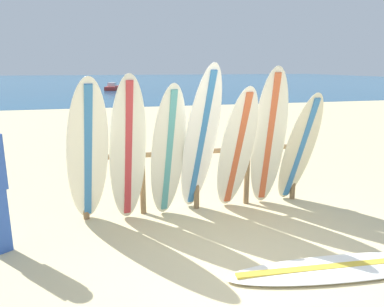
{
  "coord_description": "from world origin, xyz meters",
  "views": [
    {
      "loc": [
        -1.76,
        -3.14,
        2.29
      ],
      "look_at": [
        -0.27,
        2.65,
        0.86
      ],
      "focal_mm": 34.27,
      "sensor_mm": 36.0,
      "label": 1
    }
  ],
  "objects_px": {
    "surfboard_leaning_center_right": "(237,150)",
    "surfboard_leaning_right": "(269,139)",
    "surfboard_leaning_far_right": "(299,150)",
    "surfboard_rack": "(197,168)",
    "surfboard_leaning_center_left": "(168,153)",
    "surfboard_lying_on_sand": "(345,268)",
    "small_boat_offshore": "(112,87)",
    "surfboard_leaning_center": "(200,143)",
    "surfboard_leaning_left": "(128,151)",
    "surfboard_leaning_far_left": "(88,156)"
  },
  "relations": [
    {
      "from": "surfboard_leaning_center_right",
      "to": "surfboard_lying_on_sand",
      "type": "bearing_deg",
      "value": -72.95
    },
    {
      "from": "surfboard_leaning_far_left",
      "to": "surfboard_leaning_center_right",
      "type": "distance_m",
      "value": 2.23
    },
    {
      "from": "surfboard_leaning_left",
      "to": "surfboard_leaning_far_right",
      "type": "xyz_separation_m",
      "value": [
        2.77,
        0.05,
        -0.14
      ]
    },
    {
      "from": "surfboard_leaning_center",
      "to": "small_boat_offshore",
      "type": "height_order",
      "value": "surfboard_leaning_center"
    },
    {
      "from": "surfboard_leaning_far_left",
      "to": "small_boat_offshore",
      "type": "distance_m",
      "value": 32.25
    },
    {
      "from": "surfboard_leaning_far_left",
      "to": "surfboard_leaning_right",
      "type": "height_order",
      "value": "surfboard_leaning_right"
    },
    {
      "from": "surfboard_leaning_left",
      "to": "small_boat_offshore",
      "type": "bearing_deg",
      "value": 88.02
    },
    {
      "from": "surfboard_leaning_center",
      "to": "surfboard_leaning_center_right",
      "type": "relative_size",
      "value": 1.16
    },
    {
      "from": "surfboard_leaning_center",
      "to": "surfboard_leaning_right",
      "type": "relative_size",
      "value": 1.02
    },
    {
      "from": "surfboard_leaning_left",
      "to": "surfboard_leaning_center",
      "type": "relative_size",
      "value": 0.94
    },
    {
      "from": "surfboard_leaning_far_left",
      "to": "surfboard_leaning_center_left",
      "type": "bearing_deg",
      "value": 6.28
    },
    {
      "from": "surfboard_rack",
      "to": "small_boat_offshore",
      "type": "bearing_deg",
      "value": 90.0
    },
    {
      "from": "surfboard_leaning_center_left",
      "to": "surfboard_leaning_right",
      "type": "bearing_deg",
      "value": 1.61
    },
    {
      "from": "surfboard_rack",
      "to": "surfboard_lying_on_sand",
      "type": "xyz_separation_m",
      "value": [
        1.16,
        -2.26,
        -0.65
      ]
    },
    {
      "from": "surfboard_leaning_right",
      "to": "surfboard_leaning_far_right",
      "type": "distance_m",
      "value": 0.58
    },
    {
      "from": "surfboard_rack",
      "to": "surfboard_leaning_left",
      "type": "height_order",
      "value": "surfboard_leaning_left"
    },
    {
      "from": "surfboard_leaning_far_left",
      "to": "surfboard_leaning_center_right",
      "type": "bearing_deg",
      "value": 3.31
    },
    {
      "from": "surfboard_leaning_center_right",
      "to": "small_boat_offshore",
      "type": "distance_m",
      "value": 32.08
    },
    {
      "from": "surfboard_leaning_right",
      "to": "surfboard_leaning_far_right",
      "type": "height_order",
      "value": "surfboard_leaning_right"
    },
    {
      "from": "surfboard_leaning_center_right",
      "to": "small_boat_offshore",
      "type": "bearing_deg",
      "value": 91.0
    },
    {
      "from": "surfboard_leaning_right",
      "to": "surfboard_lying_on_sand",
      "type": "bearing_deg",
      "value": -88.65
    },
    {
      "from": "surfboard_leaning_left",
      "to": "surfboard_leaning_right",
      "type": "relative_size",
      "value": 0.96
    },
    {
      "from": "surfboard_leaning_center_left",
      "to": "surfboard_leaning_center",
      "type": "height_order",
      "value": "surfboard_leaning_center"
    },
    {
      "from": "surfboard_leaning_far_right",
      "to": "surfboard_lying_on_sand",
      "type": "bearing_deg",
      "value": -104.25
    },
    {
      "from": "surfboard_leaning_far_right",
      "to": "surfboard_lying_on_sand",
      "type": "relative_size",
      "value": 0.67
    },
    {
      "from": "surfboard_leaning_left",
      "to": "small_boat_offshore",
      "type": "xyz_separation_m",
      "value": [
        1.11,
        32.09,
        -0.85
      ]
    },
    {
      "from": "surfboard_leaning_far_right",
      "to": "surfboard_lying_on_sand",
      "type": "distance_m",
      "value": 2.25
    },
    {
      "from": "surfboard_rack",
      "to": "small_boat_offshore",
      "type": "xyz_separation_m",
      "value": [
        0.0,
        31.76,
        -0.43
      ]
    },
    {
      "from": "surfboard_leaning_center",
      "to": "surfboard_leaning_far_right",
      "type": "relative_size",
      "value": 1.23
    },
    {
      "from": "surfboard_rack",
      "to": "surfboard_lying_on_sand",
      "type": "distance_m",
      "value": 2.63
    },
    {
      "from": "surfboard_rack",
      "to": "surfboard_leaning_far_left",
      "type": "bearing_deg",
      "value": -165.31
    },
    {
      "from": "surfboard_leaning_far_right",
      "to": "surfboard_leaning_center_left",
      "type": "bearing_deg",
      "value": -179.23
    },
    {
      "from": "surfboard_rack",
      "to": "surfboard_leaning_far_right",
      "type": "height_order",
      "value": "surfboard_leaning_far_right"
    },
    {
      "from": "surfboard_leaning_right",
      "to": "small_boat_offshore",
      "type": "distance_m",
      "value": 32.05
    },
    {
      "from": "surfboard_lying_on_sand",
      "to": "surfboard_leaning_far_right",
      "type": "bearing_deg",
      "value": 75.75
    },
    {
      "from": "surfboard_leaning_center_left",
      "to": "surfboard_lying_on_sand",
      "type": "bearing_deg",
      "value": -49.26
    },
    {
      "from": "small_boat_offshore",
      "to": "surfboard_leaning_center_left",
      "type": "bearing_deg",
      "value": -90.93
    },
    {
      "from": "surfboard_leaning_center_right",
      "to": "surfboard_leaning_right",
      "type": "relative_size",
      "value": 0.88
    },
    {
      "from": "surfboard_rack",
      "to": "surfboard_leaning_center",
      "type": "distance_m",
      "value": 0.59
    },
    {
      "from": "surfboard_leaning_center",
      "to": "surfboard_leaning_far_right",
      "type": "bearing_deg",
      "value": 1.94
    },
    {
      "from": "surfboard_rack",
      "to": "surfboard_leaning_left",
      "type": "distance_m",
      "value": 1.23
    },
    {
      "from": "surfboard_leaning_center",
      "to": "surfboard_leaning_far_right",
      "type": "xyz_separation_m",
      "value": [
        1.7,
        0.06,
        -0.22
      ]
    },
    {
      "from": "surfboard_leaning_center",
      "to": "small_boat_offshore",
      "type": "xyz_separation_m",
      "value": [
        0.04,
        32.09,
        -0.92
      ]
    },
    {
      "from": "surfboard_leaning_center_right",
      "to": "surfboard_lying_on_sand",
      "type": "distance_m",
      "value": 2.27
    },
    {
      "from": "surfboard_leaning_center_right",
      "to": "surfboard_lying_on_sand",
      "type": "relative_size",
      "value": 0.71
    },
    {
      "from": "surfboard_rack",
      "to": "surfboard_leaning_far_left",
      "type": "distance_m",
      "value": 1.76
    },
    {
      "from": "surfboard_rack",
      "to": "surfboard_leaning_far_left",
      "type": "relative_size",
      "value": 1.65
    },
    {
      "from": "surfboard_lying_on_sand",
      "to": "small_boat_offshore",
      "type": "height_order",
      "value": "small_boat_offshore"
    },
    {
      "from": "surfboard_leaning_right",
      "to": "surfboard_leaning_far_right",
      "type": "bearing_deg",
      "value": -1.7
    },
    {
      "from": "surfboard_leaning_center_right",
      "to": "surfboard_leaning_center",
      "type": "bearing_deg",
      "value": -177.0
    }
  ]
}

